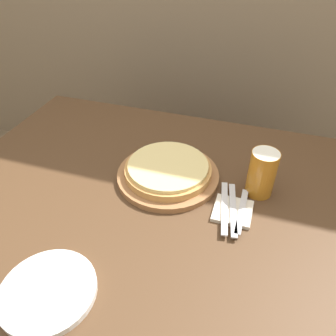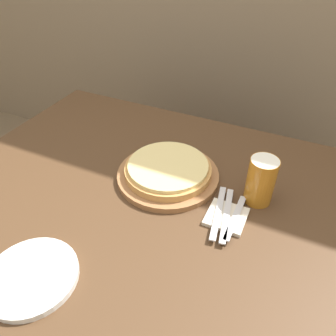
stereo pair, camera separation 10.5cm
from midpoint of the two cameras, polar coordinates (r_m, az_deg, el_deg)
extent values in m
plane|color=#756047|center=(1.59, -5.72, -23.68)|extent=(12.00, 12.00, 0.00)
cube|color=#4C331E|center=(1.29, -6.72, -16.26)|extent=(1.26, 1.05, 0.71)
cylinder|color=#99663D|center=(1.07, -2.81, -1.37)|extent=(0.33, 0.33, 0.02)
cylinder|color=tan|center=(1.06, -2.85, -0.45)|extent=(0.28, 0.28, 0.02)
cylinder|color=#EAD184|center=(1.05, -2.88, 0.32)|extent=(0.26, 0.26, 0.01)
cylinder|color=#B7701E|center=(1.00, 13.18, -1.01)|extent=(0.08, 0.08, 0.15)
cylinder|color=white|center=(0.97, 13.73, 2.00)|extent=(0.08, 0.08, 0.02)
cylinder|color=white|center=(0.86, -23.70, -19.24)|extent=(0.22, 0.22, 0.02)
cube|color=beige|center=(0.97, 8.14, -7.55)|extent=(0.11, 0.11, 0.01)
cube|color=silver|center=(0.96, 6.72, -6.90)|extent=(0.05, 0.22, 0.00)
cube|color=silver|center=(0.96, 8.19, -7.20)|extent=(0.06, 0.22, 0.00)
cube|color=silver|center=(0.96, 9.66, -7.49)|extent=(0.02, 0.18, 0.00)
camera|label=1|loc=(0.05, -92.86, -2.26)|focal=35.00mm
camera|label=2|loc=(0.05, 87.14, 2.26)|focal=35.00mm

